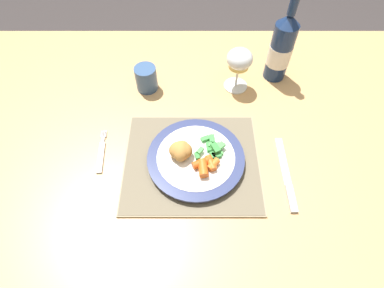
# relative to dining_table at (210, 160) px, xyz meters

# --- Properties ---
(ground_plane) EXTENTS (6.00, 6.00, 0.00)m
(ground_plane) POSITION_rel_dining_table_xyz_m (0.00, 0.00, -0.67)
(ground_plane) COLOR #383333
(dining_table) EXTENTS (1.54, 1.03, 0.74)m
(dining_table) POSITION_rel_dining_table_xyz_m (0.00, 0.00, 0.00)
(dining_table) COLOR tan
(dining_table) RESTS_ON ground
(placemat) EXTENTS (0.34, 0.30, 0.01)m
(placemat) POSITION_rel_dining_table_xyz_m (-0.05, -0.05, 0.08)
(placemat) COLOR gray
(placemat) RESTS_ON dining_table
(dinner_plate) EXTENTS (0.25, 0.25, 0.02)m
(dinner_plate) POSITION_rel_dining_table_xyz_m (-0.04, -0.05, 0.09)
(dinner_plate) COLOR white
(dinner_plate) RESTS_ON placemat
(breaded_croquettes) EXTENTS (0.06, 0.06, 0.04)m
(breaded_croquettes) POSITION_rel_dining_table_xyz_m (-0.08, -0.05, 0.12)
(breaded_croquettes) COLOR #B77F3D
(breaded_croquettes) RESTS_ON dinner_plate
(green_beans_pile) EXTENTS (0.08, 0.08, 0.02)m
(green_beans_pile) POSITION_rel_dining_table_xyz_m (0.00, -0.03, 0.11)
(green_beans_pile) COLOR #4CA84C
(green_beans_pile) RESTS_ON dinner_plate
(glazed_carrots) EXTENTS (0.07, 0.06, 0.02)m
(glazed_carrots) POSITION_rel_dining_table_xyz_m (-0.02, -0.08, 0.11)
(glazed_carrots) COLOR orange
(glazed_carrots) RESTS_ON dinner_plate
(fork) EXTENTS (0.02, 0.13, 0.01)m
(fork) POSITION_rel_dining_table_xyz_m (-0.29, -0.03, 0.08)
(fork) COLOR silver
(fork) RESTS_ON dining_table
(table_knife) EXTENTS (0.02, 0.21, 0.01)m
(table_knife) POSITION_rel_dining_table_xyz_m (0.18, -0.10, 0.08)
(table_knife) COLOR silver
(table_knife) RESTS_ON dining_table
(wine_glass) EXTENTS (0.08, 0.08, 0.13)m
(wine_glass) POSITION_rel_dining_table_xyz_m (0.08, 0.23, 0.17)
(wine_glass) COLOR silver
(wine_glass) RESTS_ON dining_table
(bottle) EXTENTS (0.07, 0.07, 0.29)m
(bottle) POSITION_rel_dining_table_xyz_m (0.21, 0.27, 0.18)
(bottle) COLOR navy
(bottle) RESTS_ON dining_table
(drinking_cup) EXTENTS (0.06, 0.06, 0.08)m
(drinking_cup) POSITION_rel_dining_table_xyz_m (-0.19, 0.22, 0.11)
(drinking_cup) COLOR #385684
(drinking_cup) RESTS_ON dining_table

